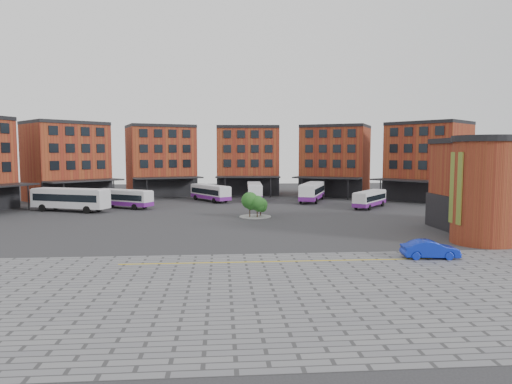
{
  "coord_description": "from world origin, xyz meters",
  "views": [
    {
      "loc": [
        -2.76,
        -50.61,
        8.99
      ],
      "look_at": [
        1.66,
        6.28,
        4.0
      ],
      "focal_mm": 32.0,
      "sensor_mm": 36.0,
      "label": 1
    }
  ],
  "objects": [
    {
      "name": "tree_island",
      "position": [
        1.98,
        11.57,
        1.87
      ],
      "size": [
        4.4,
        4.4,
        3.56
      ],
      "color": "gray",
      "rests_on": "ground"
    },
    {
      "name": "bus_e",
      "position": [
        13.89,
        31.17,
        1.84
      ],
      "size": [
        6.91,
        12.25,
        3.4
      ],
      "rotation": [
        0.0,
        0.0,
        -0.37
      ],
      "color": "white",
      "rests_on": "ground"
    },
    {
      "name": "bus_f",
      "position": [
        21.31,
        21.11,
        1.48
      ],
      "size": [
        7.77,
        9.05,
        2.74
      ],
      "rotation": [
        0.0,
        0.0,
        -0.66
      ],
      "color": "white",
      "rests_on": "ground"
    },
    {
      "name": "bus_c",
      "position": [
        -4.7,
        33.07,
        1.62
      ],
      "size": [
        7.66,
        10.35,
        3.0
      ],
      "rotation": [
        0.0,
        0.0,
        0.55
      ],
      "color": "silver",
      "rests_on": "ground"
    },
    {
      "name": "ground",
      "position": [
        0.0,
        0.0,
        0.0
      ],
      "size": [
        160.0,
        160.0,
        0.0
      ],
      "primitive_type": "plane",
      "color": "#28282B",
      "rests_on": "ground"
    },
    {
      "name": "bus_d",
      "position": [
        3.6,
        34.79,
        1.72
      ],
      "size": [
        3.25,
        11.4,
        3.18
      ],
      "rotation": [
        0.0,
        0.0,
        -0.05
      ],
      "color": "silver",
      "rests_on": "ground"
    },
    {
      "name": "bus_b",
      "position": [
        -18.49,
        23.83,
        1.62
      ],
      "size": [
        10.35,
        7.5,
        2.98
      ],
      "rotation": [
        0.0,
        0.0,
        1.03
      ],
      "color": "silver",
      "rests_on": "ground"
    },
    {
      "name": "paving_zone",
      "position": [
        2.0,
        -22.0,
        0.01
      ],
      "size": [
        50.0,
        22.0,
        0.02
      ],
      "primitive_type": "cube",
      "color": "slate",
      "rests_on": "ground"
    },
    {
      "name": "bus_a",
      "position": [
        -25.57,
        20.17,
        2.07
      ],
      "size": [
        12.55,
        7.12,
        3.5
      ],
      "rotation": [
        0.0,
        0.0,
        1.2
      ],
      "color": "silver",
      "rests_on": "ground"
    },
    {
      "name": "blue_car",
      "position": [
        14.93,
        -13.79,
        0.78
      ],
      "size": [
        4.83,
        2.02,
        1.55
      ],
      "primitive_type": "imported",
      "rotation": [
        0.0,
        0.0,
        1.49
      ],
      "color": "#0D24B2",
      "rests_on": "ground"
    },
    {
      "name": "main_building",
      "position": [
        -4.77,
        38.25,
        7.23
      ],
      "size": [
        94.14,
        42.48,
        14.6
      ],
      "color": "brown",
      "rests_on": "ground"
    },
    {
      "name": "east_building",
      "position": [
        28.7,
        -3.06,
        5.29
      ],
      "size": [
        17.4,
        15.4,
        10.6
      ],
      "color": "brown",
      "rests_on": "ground"
    },
    {
      "name": "yellow_line",
      "position": [
        2.0,
        -14.0,
        0.03
      ],
      "size": [
        26.0,
        0.15,
        0.02
      ],
      "primitive_type": "cube",
      "color": "gold",
      "rests_on": "paving_zone"
    }
  ]
}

